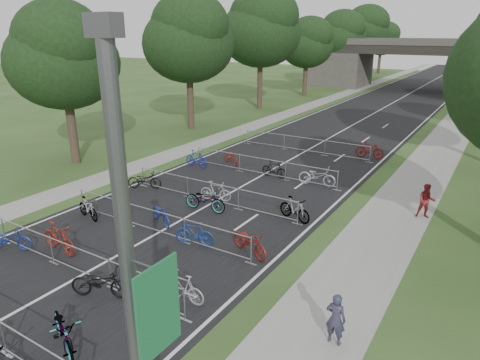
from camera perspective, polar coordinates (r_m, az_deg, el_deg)
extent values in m
cube|color=black|center=(52.75, 19.29, 9.44)|extent=(11.00, 140.00, 0.01)
cube|color=gray|center=(51.59, 27.98, 8.08)|extent=(3.00, 140.00, 0.01)
cube|color=gray|center=(54.88, 11.58, 10.47)|extent=(2.00, 140.00, 0.01)
cube|color=silver|center=(52.75, 19.29, 9.44)|extent=(0.12, 140.00, 0.00)
cube|color=#3F3C38|center=(69.98, 13.12, 14.25)|extent=(8.00, 8.00, 5.00)
cube|color=black|center=(66.89, 22.99, 15.73)|extent=(30.00, 8.00, 1.20)
cube|color=#3F3C38|center=(63.12, 22.48, 16.58)|extent=(30.00, 0.40, 0.90)
cube|color=#3F3C38|center=(70.61, 23.66, 16.58)|extent=(30.00, 0.40, 0.90)
cube|color=#4C4C51|center=(4.31, -17.72, 19.07)|extent=(0.35, 0.18, 0.22)
cube|color=#1C623A|center=(4.91, -10.81, -16.59)|extent=(0.03, 0.65, 1.10)
cylinder|color=#33261C|center=(29.15, -21.45, 6.17)|extent=(0.56, 0.56, 4.20)
ellipsoid|color=black|center=(28.60, -22.47, 14.20)|extent=(6.72, 6.72, 5.51)
sphere|color=black|center=(27.76, -22.93, 16.83)|extent=(5.38, 5.38, 5.38)
sphere|color=black|center=(29.36, -22.06, 12.69)|extent=(4.37, 4.37, 4.37)
cylinder|color=#33261C|center=(37.35, -6.61, 10.39)|extent=(0.56, 0.56, 4.72)
ellipsoid|color=black|center=(36.93, -6.90, 17.51)|extent=(7.56, 7.56, 6.20)
sphere|color=black|center=(36.15, -6.74, 19.88)|extent=(6.05, 6.05, 6.05)
sphere|color=black|center=(37.67, -6.97, 16.10)|extent=(4.91, 4.91, 4.91)
cylinder|color=#33261C|center=(47.20, 2.66, 12.66)|extent=(0.56, 0.56, 5.25)
ellipsoid|color=black|center=(46.89, 2.76, 18.92)|extent=(8.40, 8.40, 6.89)
sphere|color=black|center=(46.18, 3.16, 20.99)|extent=(6.72, 6.72, 6.72)
sphere|color=black|center=(47.59, 2.50, 17.66)|extent=(5.46, 5.46, 5.46)
cylinder|color=#33261C|center=(57.95, 8.66, 13.17)|extent=(0.56, 0.56, 4.20)
ellipsoid|color=black|center=(57.67, 8.88, 17.24)|extent=(6.72, 6.72, 5.51)
sphere|color=black|center=(56.95, 9.32, 18.55)|extent=(5.38, 5.38, 5.38)
sphere|color=black|center=(58.37, 8.57, 16.45)|extent=(4.37, 4.37, 4.37)
cylinder|color=#33261C|center=(69.05, 12.83, 14.09)|extent=(0.56, 0.56, 4.72)
ellipsoid|color=black|center=(68.82, 13.12, 17.93)|extent=(7.56, 7.56, 6.20)
sphere|color=black|center=(68.14, 13.58, 19.16)|extent=(6.05, 6.05, 6.05)
sphere|color=black|center=(69.48, 12.80, 17.18)|extent=(4.91, 4.91, 4.91)
cylinder|color=#33261C|center=(80.40, 15.84, 14.71)|extent=(0.56, 0.56, 5.25)
ellipsoid|color=black|center=(80.22, 16.19, 18.37)|extent=(8.40, 8.40, 6.89)
sphere|color=black|center=(79.58, 16.64, 19.54)|extent=(6.72, 6.72, 6.72)
sphere|color=black|center=(80.85, 15.87, 17.65)|extent=(5.46, 5.46, 5.46)
cylinder|color=#33261C|center=(91.97, 18.07, 14.67)|extent=(0.56, 0.56, 4.20)
ellipsoid|color=black|center=(91.80, 18.35, 17.22)|extent=(6.72, 6.72, 5.51)
sphere|color=black|center=(91.15, 18.74, 18.02)|extent=(5.38, 5.38, 5.38)
sphere|color=black|center=(92.43, 18.06, 16.73)|extent=(4.37, 4.37, 4.37)
cylinder|color=#A5A8AD|center=(13.27, -29.03, -17.93)|extent=(0.05, 0.05, 1.10)
cube|color=#A5A8AD|center=(13.58, -28.64, -19.75)|extent=(0.50, 0.08, 0.03)
cylinder|color=#A5A8AD|center=(15.71, -20.80, -8.55)|extent=(9.20, 0.04, 0.04)
cylinder|color=#A5A8AD|center=(16.12, -20.43, -11.30)|extent=(9.20, 0.04, 0.04)
cylinder|color=#A5A8AD|center=(19.53, -28.99, -5.89)|extent=(0.05, 0.05, 1.10)
cube|color=#A5A8AD|center=(19.74, -28.74, -7.30)|extent=(0.50, 0.08, 0.03)
cylinder|color=#A5A8AD|center=(17.08, -23.80, -8.55)|extent=(0.05, 0.05, 1.10)
cube|color=#A5A8AD|center=(17.32, -23.56, -10.12)|extent=(0.50, 0.08, 0.03)
cylinder|color=#A5A8AD|center=(14.87, -16.85, -11.95)|extent=(0.05, 0.05, 1.10)
cube|color=#A5A8AD|center=(15.15, -16.65, -13.68)|extent=(0.50, 0.08, 0.03)
cylinder|color=#A5A8AD|center=(13.00, -7.44, -16.14)|extent=(0.05, 0.05, 1.10)
cube|color=#A5A8AD|center=(13.32, -7.34, -18.02)|extent=(0.50, 0.08, 0.03)
cylinder|color=#A5A8AD|center=(17.96, -11.27, -4.07)|extent=(9.20, 0.04, 0.04)
cylinder|color=#A5A8AD|center=(18.31, -11.10, -6.57)|extent=(9.20, 0.04, 0.04)
cylinder|color=#A5A8AD|center=(21.38, -20.27, -2.52)|extent=(0.05, 0.05, 1.10)
cube|color=#A5A8AD|center=(21.57, -20.11, -3.84)|extent=(0.50, 0.08, 0.03)
cylinder|color=#A5A8AD|center=(19.17, -14.55, -4.42)|extent=(0.05, 0.05, 1.10)
cube|color=#A5A8AD|center=(19.38, -14.42, -5.87)|extent=(0.50, 0.08, 0.03)
cylinder|color=#A5A8AD|center=(17.22, -7.39, -6.72)|extent=(0.05, 0.05, 1.10)
cube|color=#A5A8AD|center=(17.46, -7.32, -8.29)|extent=(0.50, 0.08, 0.03)
cylinder|color=#A5A8AD|center=(15.64, 1.48, -9.39)|extent=(0.05, 0.05, 1.10)
cube|color=#A5A8AD|center=(15.90, 1.46, -11.08)|extent=(0.50, 0.08, 0.03)
cylinder|color=#A5A8AD|center=(20.81, -3.80, -0.42)|extent=(9.20, 0.04, 0.04)
cylinder|color=#A5A8AD|center=(21.12, -3.75, -2.65)|extent=(9.20, 0.04, 0.04)
cylinder|color=#A5A8AD|center=(23.83, -12.80, 0.43)|extent=(0.05, 0.05, 1.10)
cube|color=#A5A8AD|center=(24.00, -12.71, -0.78)|extent=(0.50, 0.08, 0.03)
cylinder|color=#A5A8AD|center=(21.87, -7.04, -0.94)|extent=(0.05, 0.05, 1.10)
cube|color=#A5A8AD|center=(22.06, -6.98, -2.24)|extent=(0.50, 0.08, 0.03)
cylinder|color=#A5A8AD|center=(20.18, -0.23, -2.54)|extent=(0.05, 0.05, 1.10)
cube|color=#A5A8AD|center=(20.39, -0.22, -3.94)|extent=(0.50, 0.08, 0.03)
cylinder|color=#A5A8AD|center=(18.85, 7.71, -4.36)|extent=(0.05, 0.05, 1.10)
cube|color=#A5A8AD|center=(19.07, 7.63, -5.83)|extent=(0.50, 0.08, 0.03)
cylinder|color=#A5A8AD|center=(24.83, 2.94, 2.88)|extent=(9.20, 0.04, 0.04)
cylinder|color=#A5A8AD|center=(25.09, 2.91, 0.97)|extent=(9.20, 0.04, 0.04)
cylinder|color=#A5A8AD|center=(27.41, -5.51, 3.30)|extent=(0.05, 0.05, 1.10)
cube|color=#A5A8AD|center=(27.56, -5.47, 2.23)|extent=(0.50, 0.08, 0.03)
cylinder|color=#A5A8AD|center=(25.72, -0.06, 2.32)|extent=(0.05, 0.05, 1.10)
cube|color=#A5A8AD|center=(25.88, -0.06, 1.19)|extent=(0.50, 0.08, 0.03)
cylinder|color=#A5A8AD|center=(24.31, 6.08, 1.19)|extent=(0.05, 0.05, 1.10)
cube|color=#A5A8AD|center=(24.48, 6.03, 0.00)|extent=(0.50, 0.08, 0.03)
cylinder|color=#A5A8AD|center=(23.21, 12.88, -0.08)|extent=(0.05, 0.05, 1.10)
cube|color=#A5A8AD|center=(23.39, 12.78, -1.32)|extent=(0.50, 0.08, 0.03)
cylinder|color=#A5A8AD|center=(30.04, 8.57, 5.59)|extent=(9.20, 0.04, 0.04)
cylinder|color=#A5A8AD|center=(30.26, 8.49, 3.99)|extent=(9.20, 0.04, 0.04)
cylinder|color=#A5A8AD|center=(32.21, 1.00, 5.81)|extent=(0.05, 0.05, 1.10)
cube|color=#A5A8AD|center=(32.33, 0.99, 4.89)|extent=(0.50, 0.08, 0.03)
cylinder|color=#A5A8AD|center=(30.78, 5.91, 5.07)|extent=(0.05, 0.05, 1.10)
cube|color=#A5A8AD|center=(30.92, 5.88, 4.11)|extent=(0.50, 0.08, 0.03)
cylinder|color=#A5A8AD|center=(29.61, 11.24, 4.23)|extent=(0.05, 0.05, 1.10)
cube|color=#A5A8AD|center=(29.75, 11.17, 3.24)|extent=(0.50, 0.08, 0.03)
cylinder|color=#A5A8AD|center=(28.72, 16.94, 3.29)|extent=(0.05, 0.05, 1.10)
cube|color=#A5A8AD|center=(28.86, 16.84, 2.27)|extent=(0.50, 0.08, 0.03)
imported|color=#A5A8AD|center=(12.82, -22.45, -18.19)|extent=(2.23, 1.57, 1.11)
imported|color=navy|center=(18.85, -28.41, -6.94)|extent=(1.87, 1.42, 0.94)
imported|color=maroon|center=(17.78, -23.03, -7.17)|extent=(2.02, 0.71, 1.19)
imported|color=black|center=(14.60, -18.11, -12.87)|extent=(2.07, 1.45, 1.03)
imported|color=#B1B0B8|center=(13.85, -7.63, -14.02)|extent=(1.63, 0.49, 0.97)
imported|color=#A5A8AD|center=(20.44, -19.62, -3.60)|extent=(1.72, 0.81, 1.00)
imported|color=navy|center=(19.10, -10.48, -4.47)|extent=(1.86, 1.31, 0.93)
imported|color=navy|center=(17.11, -6.10, -7.06)|extent=(1.70, 0.87, 0.99)
imported|color=maroon|center=(16.29, 1.31, -8.25)|extent=(2.12, 1.39, 1.05)
imported|color=black|center=(23.50, -12.63, 0.00)|extent=(1.91, 1.43, 0.96)
imported|color=#9C9BA2|center=(21.30, -3.27, -1.52)|extent=(1.72, 0.79, 1.00)
imported|color=#A5A8AD|center=(20.12, -4.66, -2.64)|extent=(2.19, 0.91, 1.12)
imported|color=#A5A8AD|center=(19.24, 7.30, -3.89)|extent=(1.84, 1.01, 1.07)
imported|color=#1B2999|center=(26.75, -5.83, 2.83)|extent=(1.77, 0.63, 1.05)
imported|color=maroon|center=(27.21, -1.16, 3.06)|extent=(1.79, 1.39, 0.90)
imported|color=black|center=(24.77, 4.57, 1.43)|extent=(1.64, 0.56, 0.97)
imported|color=#9B9BA2|center=(23.71, 10.25, 0.51)|extent=(2.15, 0.96, 1.09)
imported|color=maroon|center=(29.74, 16.91, 3.85)|extent=(1.89, 0.62, 1.12)
imported|color=#2B2C41|center=(12.29, 12.64, -17.66)|extent=(0.56, 0.37, 1.52)
imported|color=maroon|center=(20.99, 23.59, -2.62)|extent=(0.94, 0.83, 1.60)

